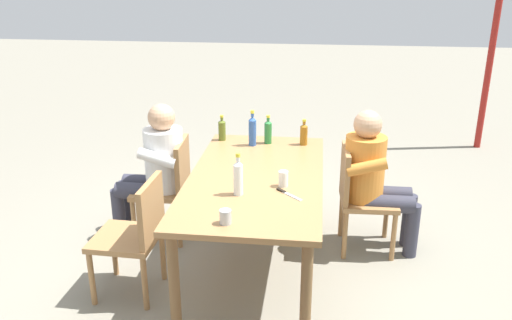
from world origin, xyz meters
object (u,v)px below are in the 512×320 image
Objects in this scene: bottle_blue at (252,130)px; bottle_amber at (304,134)px; person_in_white_shirt at (374,175)px; bottle_green at (268,131)px; table_knife at (287,194)px; dining_table at (256,186)px; person_in_plaid_shirt at (155,165)px; bottle_olive at (222,129)px; chair_near_left at (169,184)px; bottle_clear at (238,177)px; chair_near_right at (136,232)px; cup_white at (283,179)px; cup_steel at (225,217)px; chair_far_left at (359,193)px.

bottle_amber is (-0.07, 0.43, -0.04)m from bottle_blue.
person_in_white_shirt reaches higher than bottle_green.
bottle_amber is at bearing 176.12° from table_knife.
bottle_amber reaches higher than dining_table.
person_in_plaid_shirt reaches higher than bottle_olive.
bottle_green reaches higher than chair_near_left.
bottle_olive reaches higher than bottle_amber.
dining_table is 0.42m from bottle_clear.
cup_white is at bearing 103.95° from chair_near_right.
cup_white is (0.18, 0.21, 0.14)m from dining_table.
cup_white is at bearing 61.70° from person_in_plaid_shirt.
chair_near_right is at bearing -18.09° from bottle_olive.
chair_near_left reaches higher than cup_steel.
dining_table is 2.14× the size of chair_far_left.
person_in_plaid_shirt is 13.30× the size of cup_steel.
cup_white is at bearing 12.16° from bottle_green.
person_in_white_shirt is at bearing 60.90° from bottle_amber.
bottle_blue is 1.37× the size of bottle_amber.
cup_white is at bearing -6.70° from bottle_amber.
bottle_green is 1.34× the size of table_knife.
bottle_clear is (0.77, 0.71, 0.41)m from chair_near_left.
cup_white is at bearing 58.99° from chair_near_left.
person_in_white_shirt reaches higher than bottle_blue.
chair_near_left reaches higher than table_knife.
chair_far_left is 2.84× the size of bottle_blue.
cup_steel is at bearing -15.08° from bottle_amber.
person_in_white_shirt is 1.26m from bottle_clear.
table_knife is (0.73, 1.14, 0.12)m from person_in_plaid_shirt.
bottle_blue is at bearing -103.92° from person_in_white_shirt.
bottle_blue is 1.36× the size of bottle_olive.
dining_table is at bearing -62.04° from chair_far_left.
cup_white reaches higher than chair_near_left.
dining_table is 8.35× the size of bottle_amber.
chair_near_left is at bearing -74.01° from bottle_amber.
person_in_white_shirt is (0.00, 1.68, 0.17)m from chair_near_left.
chair_near_right is 4.69× the size of table_knife.
chair_far_left is at bearing 67.18° from bottle_green.
chair_near_left is 7.77× the size of cup_white.
chair_near_right is 1.65m from bottle_amber.
table_knife is (-0.12, 1.03, 0.29)m from chair_near_right.
chair_near_right is at bearing -116.96° from cup_steel.
chair_far_left is at bearing 118.14° from chair_near_right.
chair_near_right is at bearing -34.48° from bottle_green.
chair_far_left is 1.02m from bottle_blue.
chair_near_left is 0.74× the size of person_in_white_shirt.
cup_steel is 0.48× the size of table_knife.
bottle_blue is (-0.25, 0.67, 0.42)m from chair_near_left.
chair_near_right is (0.84, -1.57, 0.00)m from chair_far_left.
cup_white is (-0.17, 0.29, -0.07)m from bottle_clear.
chair_far_left is at bearing 143.78° from cup_steel.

